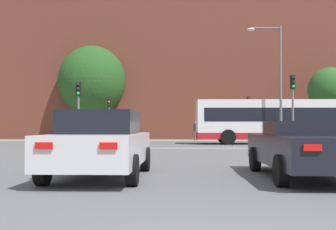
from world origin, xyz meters
name	(u,v)px	position (x,y,z in m)	size (l,w,h in m)	color
stop_line_strip	(183,148)	(0.00, 19.80, 0.00)	(9.46, 0.30, 0.01)	silver
far_pavement	(180,140)	(0.00, 32.85, 0.01)	(70.52, 2.50, 0.01)	gray
brick_civic_building	(174,62)	(-0.60, 42.49, 8.31)	(39.49, 12.26, 18.21)	brown
car_saloon_left	(101,144)	(-2.15, 6.40, 0.79)	(2.10, 4.66, 1.56)	silver
car_roadster_right	(306,148)	(2.62, 6.40, 0.69)	(2.10, 4.85, 1.31)	black
bus_crossing_lead	(273,121)	(6.29, 25.36, 1.60)	(10.48, 2.76, 2.98)	silver
traffic_light_far_left	(109,111)	(-6.07, 32.32, 2.52)	(0.26, 0.31, 3.70)	slate
traffic_light_near_right	(293,99)	(6.39, 20.94, 2.80)	(0.26, 0.31, 4.16)	slate
traffic_light_far_right	(248,111)	(5.81, 32.48, 2.55)	(0.26, 0.31, 3.75)	slate
traffic_light_near_left	(78,103)	(-5.96, 20.50, 2.54)	(0.26, 0.31, 3.74)	slate
street_lamp_junction	(275,72)	(5.91, 23.23, 4.63)	(2.20, 0.36, 7.61)	slate
pedestrian_waiting	(196,129)	(1.37, 32.98, 0.97)	(0.44, 0.31, 1.66)	brown
pedestrian_walking_east	(249,129)	(5.88, 32.53, 0.99)	(0.40, 0.46, 1.69)	#333851
pedestrian_walking_west	(285,129)	(9.02, 32.80, 0.96)	(0.40, 0.46, 1.65)	brown
tree_by_building	(330,90)	(12.90, 32.88, 4.32)	(3.73, 3.73, 6.30)	#4C3823
tree_kerbside	(92,81)	(-8.28, 36.04, 5.51)	(6.30, 6.30, 8.82)	#4C3823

